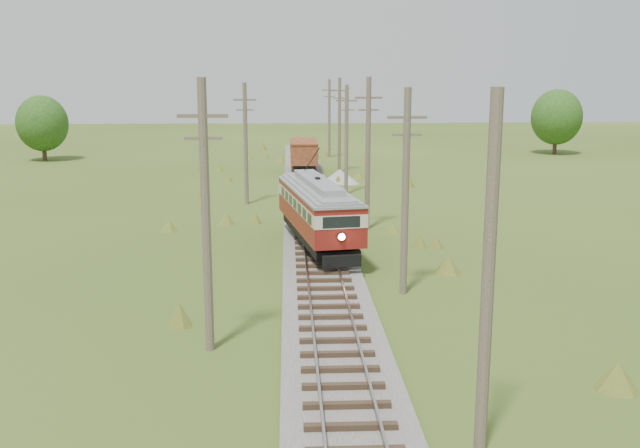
{
  "coord_description": "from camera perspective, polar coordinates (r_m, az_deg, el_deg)",
  "views": [
    {
      "loc": [
        -1.54,
        -10.76,
        9.03
      ],
      "look_at": [
        0.0,
        22.89,
        2.02
      ],
      "focal_mm": 40.0,
      "sensor_mm": 36.0,
      "label": 1
    }
  ],
  "objects": [
    {
      "name": "utility_pole_l_a",
      "position": [
        23.33,
        -9.12,
        0.72
      ],
      "size": [
        1.6,
        0.3,
        9.0
      ],
      "color": "brown",
      "rests_on": "ground"
    },
    {
      "name": "utility_pole_r_1",
      "position": [
        17.06,
        13.3,
        -4.31
      ],
      "size": [
        0.3,
        0.3,
        8.8
      ],
      "color": "brown",
      "rests_on": "ground"
    },
    {
      "name": "streetcar",
      "position": [
        36.96,
        -0.19,
        1.37
      ],
      "size": [
        4.18,
        10.94,
        4.95
      ],
      "rotation": [
        0.0,
        0.0,
        0.16
      ],
      "color": "black",
      "rests_on": "ground"
    },
    {
      "name": "utility_pole_r_4",
      "position": [
        55.15,
        2.13,
        6.84
      ],
      "size": [
        1.6,
        0.3,
        8.4
      ],
      "color": "brown",
      "rests_on": "ground"
    },
    {
      "name": "gondola",
      "position": [
        67.73,
        -1.31,
        5.72
      ],
      "size": [
        2.49,
        7.58,
        2.52
      ],
      "rotation": [
        0.0,
        0.0,
        -0.0
      ],
      "color": "black",
      "rests_on": "ground"
    },
    {
      "name": "utility_pole_r_6",
      "position": [
        81.02,
        0.75,
        8.52
      ],
      "size": [
        1.6,
        0.3,
        8.7
      ],
      "color": "brown",
      "rests_on": "ground"
    },
    {
      "name": "tree_mid_a",
      "position": [
        83.23,
        -21.34,
        7.5
      ],
      "size": [
        5.46,
        5.46,
        7.03
      ],
      "color": "#38281C",
      "rests_on": "ground"
    },
    {
      "name": "utility_pole_r_3",
      "position": [
        42.25,
        3.85,
        5.74
      ],
      "size": [
        1.6,
        0.3,
        9.0
      ],
      "color": "brown",
      "rests_on": "ground"
    },
    {
      "name": "utility_pole_r_2",
      "position": [
        29.52,
        6.86,
        2.69
      ],
      "size": [
        1.6,
        0.3,
        8.6
      ],
      "color": "brown",
      "rests_on": "ground"
    },
    {
      "name": "tree_mid_b",
      "position": [
        88.69,
        18.41,
        8.12
      ],
      "size": [
        5.88,
        5.88,
        7.57
      ],
      "color": "#38281C",
      "rests_on": "ground"
    },
    {
      "name": "gravel_pile",
      "position": [
        61.7,
        1.71,
        3.83
      ],
      "size": [
        3.16,
        3.35,
        1.15
      ],
      "color": "gray",
      "rests_on": "ground"
    },
    {
      "name": "utility_pole_r_5",
      "position": [
        68.08,
        1.56,
        7.99
      ],
      "size": [
        1.6,
        0.3,
        8.9
      ],
      "color": "brown",
      "rests_on": "ground"
    },
    {
      "name": "railbed_main",
      "position": [
        45.65,
        -0.64,
        0.58
      ],
      "size": [
        3.6,
        96.0,
        0.57
      ],
      "color": "#605B54",
      "rests_on": "ground"
    },
    {
      "name": "utility_pole_l_b",
      "position": [
        51.05,
        -5.97,
        6.51
      ],
      "size": [
        1.6,
        0.3,
        8.6
      ],
      "color": "brown",
      "rests_on": "ground"
    }
  ]
}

